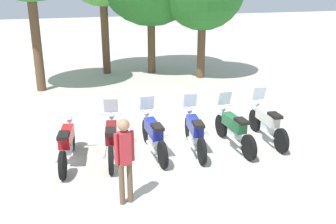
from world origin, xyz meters
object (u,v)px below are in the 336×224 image
motorcycle_3 (195,131)px  motorcycle_2 (153,134)px  motorcycle_5 (267,122)px  motorcycle_1 (111,138)px  motorcycle_0 (67,143)px  motorcycle_4 (234,128)px  person_0 (125,155)px

motorcycle_3 → motorcycle_2: bearing=92.8°
motorcycle_5 → motorcycle_1: bearing=92.4°
motorcycle_5 → motorcycle_0: bearing=92.2°
motorcycle_2 → motorcycle_3: same height
motorcycle_0 → motorcycle_4: bearing=-84.0°
motorcycle_2 → motorcycle_3: (1.07, -0.11, 0.00)m
motorcycle_2 → person_0: person_0 is taller
motorcycle_0 → motorcycle_2: 2.12m
motorcycle_2 → person_0: (-1.12, -2.07, 0.53)m
motorcycle_2 → motorcycle_3: bearing=-95.6°
motorcycle_3 → motorcycle_4: 1.06m
motorcycle_2 → motorcycle_4: size_ratio=1.00×
motorcycle_4 → motorcycle_3: bearing=82.9°
motorcycle_2 → motorcycle_4: 2.14m
motorcycle_1 → motorcycle_2: 1.06m
motorcycle_2 → motorcycle_1: bearing=87.0°
motorcycle_1 → motorcycle_4: same height
motorcycle_2 → motorcycle_5: 3.19m
motorcycle_3 → motorcycle_4: same height
person_0 → motorcycle_1: bearing=-11.8°
motorcycle_2 → motorcycle_4: bearing=-96.0°
motorcycle_0 → motorcycle_1: size_ratio=1.00×
motorcycle_1 → motorcycle_2: same height
person_0 → motorcycle_3: bearing=-58.3°
motorcycle_1 → motorcycle_4: bearing=-84.5°
motorcycle_1 → motorcycle_5: same height
motorcycle_3 → person_0: size_ratio=1.23×
motorcycle_0 → motorcycle_4: motorcycle_4 is taller
motorcycle_0 → motorcycle_1: 1.07m
motorcycle_0 → motorcycle_1: bearing=-82.4°
motorcycle_4 → motorcycle_5: 1.07m
motorcycle_3 → motorcycle_4: size_ratio=1.00×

